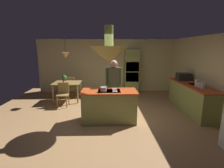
# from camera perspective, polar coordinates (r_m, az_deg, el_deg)

# --- Properties ---
(ground) EXTENTS (8.16, 8.16, 0.00)m
(ground) POSITION_cam_1_polar(r_m,az_deg,el_deg) (5.40, -0.96, -11.35)
(ground) COLOR #AD7F51
(wall_back) EXTENTS (6.80, 0.10, 2.55)m
(wall_back) POSITION_cam_1_polar(r_m,az_deg,el_deg) (8.45, -1.26, 6.13)
(wall_back) COLOR beige
(wall_back) RESTS_ON ground
(wall_right) EXTENTS (0.10, 7.20, 2.55)m
(wall_right) POSITION_cam_1_polar(r_m,az_deg,el_deg) (6.35, 29.77, 2.59)
(wall_right) COLOR beige
(wall_right) RESTS_ON ground
(kitchen_island) EXTENTS (1.61, 0.78, 0.95)m
(kitchen_island) POSITION_cam_1_polar(r_m,az_deg,el_deg) (5.04, -0.96, -7.33)
(kitchen_island) COLOR #8C934C
(kitchen_island) RESTS_ON ground
(counter_run_right) EXTENTS (0.73, 2.55, 0.93)m
(counter_run_right) POSITION_cam_1_polar(r_m,az_deg,el_deg) (6.48, 25.05, -4.04)
(counter_run_right) COLOR #8C934C
(counter_run_right) RESTS_ON ground
(oven_tower) EXTENTS (0.66, 0.62, 2.05)m
(oven_tower) POSITION_cam_1_polar(r_m,az_deg,el_deg) (8.16, 6.54, 4.08)
(oven_tower) COLOR #8C934C
(oven_tower) RESTS_ON ground
(dining_table) EXTENTS (1.08, 0.90, 0.76)m
(dining_table) POSITION_cam_1_polar(r_m,az_deg,el_deg) (7.20, -14.80, -0.25)
(dining_table) COLOR olive
(dining_table) RESTS_ON ground
(person_at_island) EXTENTS (0.53, 0.23, 1.76)m
(person_at_island) POSITION_cam_1_polar(r_m,az_deg,el_deg) (5.53, 0.58, 0.30)
(person_at_island) COLOR tan
(person_at_island) RESTS_ON ground
(range_hood) EXTENTS (1.10, 1.10, 1.00)m
(range_hood) POSITION_cam_1_polar(r_m,az_deg,el_deg) (4.76, -1.02, 10.14)
(range_hood) COLOR #8C934C
(pendant_light_over_table) EXTENTS (0.32, 0.32, 0.82)m
(pendant_light_over_table) POSITION_cam_1_polar(r_m,az_deg,el_deg) (7.06, -15.33, 9.33)
(pendant_light_over_table) COLOR #E0B266
(chair_facing_island) EXTENTS (0.40, 0.40, 0.87)m
(chair_facing_island) POSITION_cam_1_polar(r_m,az_deg,el_deg) (6.61, -16.03, -2.81)
(chair_facing_island) COLOR olive
(chair_facing_island) RESTS_ON ground
(chair_by_back_wall) EXTENTS (0.40, 0.40, 0.87)m
(chair_by_back_wall) POSITION_cam_1_polar(r_m,az_deg,el_deg) (7.88, -13.65, -0.33)
(chair_by_back_wall) COLOR olive
(chair_by_back_wall) RESTS_ON ground
(potted_plant_on_table) EXTENTS (0.20, 0.20, 0.30)m
(potted_plant_on_table) POSITION_cam_1_polar(r_m,az_deg,el_deg) (7.19, -15.70, 1.85)
(potted_plant_on_table) COLOR #99382D
(potted_plant_on_table) RESTS_ON dining_table
(cup_on_table) EXTENTS (0.07, 0.07, 0.09)m
(cup_on_table) POSITION_cam_1_polar(r_m,az_deg,el_deg) (6.97, -15.64, 0.52)
(cup_on_table) COLOR white
(cup_on_table) RESTS_ON dining_table
(canister_flour) EXTENTS (0.13, 0.13, 0.19)m
(canister_flour) POSITION_cam_1_polar(r_m,az_deg,el_deg) (5.82, 28.22, -0.44)
(canister_flour) COLOR silver
(canister_flour) RESTS_ON counter_run_right
(canister_sugar) EXTENTS (0.12, 0.12, 0.14)m
(canister_sugar) POSITION_cam_1_polar(r_m,az_deg,el_deg) (5.97, 27.36, -0.32)
(canister_sugar) COLOR silver
(canister_sugar) RESTS_ON counter_run_right
(canister_tea) EXTENTS (0.13, 0.13, 0.21)m
(canister_tea) POSITION_cam_1_polar(r_m,az_deg,el_deg) (6.12, 26.59, 0.36)
(canister_tea) COLOR silver
(canister_tea) RESTS_ON counter_run_right
(microwave_on_counter) EXTENTS (0.46, 0.36, 0.28)m
(microwave_on_counter) POSITION_cam_1_polar(r_m,az_deg,el_deg) (7.02, 22.75, 2.32)
(microwave_on_counter) COLOR #232326
(microwave_on_counter) RESTS_ON counter_run_right
(cooking_pot_on_cooktop) EXTENTS (0.18, 0.18, 0.12)m
(cooking_pot_on_cooktop) POSITION_cam_1_polar(r_m,az_deg,el_deg) (4.76, -2.89, -1.70)
(cooking_pot_on_cooktop) COLOR #B2B2B7
(cooking_pot_on_cooktop) RESTS_ON kitchen_island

